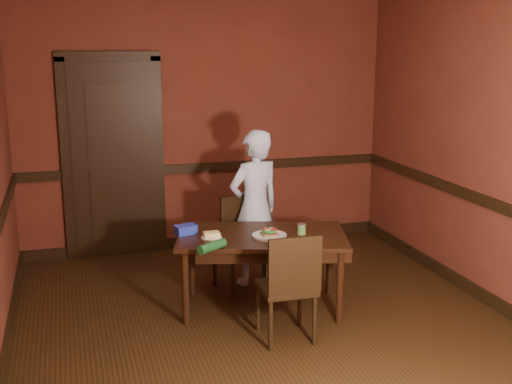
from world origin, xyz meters
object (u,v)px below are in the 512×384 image
chair_near (286,285)px  cheese_saucer (212,236)px  dining_table (262,271)px  food_tub (186,230)px  chair_far (239,244)px  sauce_jar (301,229)px  sandwich_plate (269,234)px  person (255,208)px

chair_near → cheese_saucer: 0.80m
dining_table → food_tub: food_tub is taller
dining_table → chair_far: chair_far is taller
dining_table → sauce_jar: sauce_jar is taller
chair_near → sauce_jar: bearing=-120.2°
sauce_jar → cheese_saucer: 0.76m
sandwich_plate → chair_near: bearing=-93.7°
dining_table → chair_far: bearing=113.1°
dining_table → sauce_jar: 0.50m
chair_near → cheese_saucer: bearing=-53.5°
person → food_tub: person is taller
sandwich_plate → sauce_jar: (0.28, -0.00, 0.02)m
dining_table → food_tub: (-0.61, 0.20, 0.37)m
sandwich_plate → sauce_jar: size_ratio=3.25×
sandwich_plate → person: bearing=83.7°
sandwich_plate → sauce_jar: bearing=-0.5°
sandwich_plate → chair_far: bearing=100.3°
dining_table → sandwich_plate: sandwich_plate is taller
dining_table → sauce_jar: bearing=0.5°
chair_far → cheese_saucer: chair_far is taller
dining_table → cheese_saucer: 0.56m
sandwich_plate → food_tub: size_ratio=1.43×
food_tub → dining_table: bearing=-31.3°
person → sauce_jar: (0.21, -0.68, -0.03)m
chair_far → person: (0.18, 0.10, 0.31)m
dining_table → sauce_jar: (0.32, -0.09, 0.38)m
dining_table → sandwich_plate: (0.04, -0.08, 0.35)m
sauce_jar → food_tub: bearing=162.9°
person → sauce_jar: 0.72m
sauce_jar → cheese_saucer: (-0.75, 0.10, -0.02)m
person → sandwich_plate: bearing=66.9°
sauce_jar → food_tub: size_ratio=0.44×
chair_near → sauce_jar: chair_near is taller
chair_near → person: (0.11, 1.20, 0.30)m
person → sauce_jar: size_ratio=16.44×
sauce_jar → sandwich_plate: bearing=179.5°
dining_table → sandwich_plate: size_ratio=4.87×
dining_table → food_tub: bearing=177.5°
food_tub → person: bearing=15.4°
dining_table → chair_far: 0.51m
cheese_saucer → food_tub: (-0.18, 0.19, 0.02)m
chair_far → sandwich_plate: 0.64m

